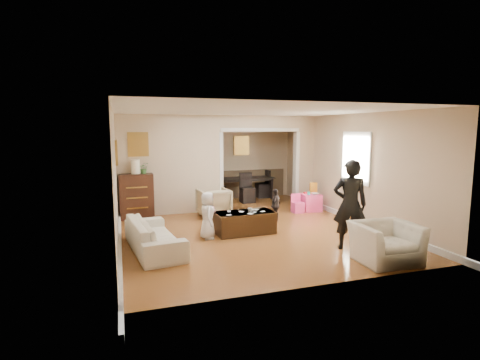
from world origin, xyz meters
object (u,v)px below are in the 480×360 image
object	(u,v)px
cyan_cup	(309,193)
dining_table	(241,188)
armchair_back	(214,202)
child_kneel_b	(210,214)
child_kneel_a	(208,216)
armchair_front	(385,243)
coffee_table	(245,223)
dresser	(137,196)
coffee_cup	(250,210)
table_lamp	(136,167)
adult_person	(350,205)
child_toddler	(276,205)
sofa	(154,235)
play_table	(311,202)

from	to	relation	value
cyan_cup	dining_table	world-z (taller)	dining_table
armchair_back	child_kneel_b	bearing A→B (deg)	68.79
child_kneel_a	armchair_front	bearing A→B (deg)	-123.69
coffee_table	child_kneel_b	size ratio (longest dim) A/B	1.52
dresser	coffee_cup	xyz separation A→B (m)	(2.24, -2.19, -0.05)
table_lamp	adult_person	size ratio (longest dim) A/B	0.21
coffee_cup	dining_table	distance (m)	4.04
armchair_back	coffee_table	world-z (taller)	armchair_back
dresser	child_toddler	world-z (taller)	dresser
dresser	coffee_table	xyz separation A→B (m)	(2.14, -2.14, -0.33)
sofa	dining_table	bearing A→B (deg)	-42.60
dresser	child_kneel_b	world-z (taller)	dresser
sofa	child_kneel_a	xyz separation A→B (m)	(1.11, 0.42, 0.20)
dining_table	coffee_cup	bearing A→B (deg)	-106.28
cyan_cup	adult_person	size ratio (longest dim) A/B	0.05
coffee_cup	dining_table	size ratio (longest dim) A/B	0.05
armchair_back	coffee_table	xyz separation A→B (m)	(0.25, -1.76, -0.12)
sofa	adult_person	world-z (taller)	adult_person
armchair_back	coffee_cup	world-z (taller)	armchair_back
child_kneel_b	child_kneel_a	bearing A→B (deg)	138.93
table_lamp	dining_table	bearing A→B (deg)	27.34
sofa	child_toddler	size ratio (longest dim) A/B	2.44
adult_person	table_lamp	bearing A→B (deg)	-19.98
armchair_back	child_kneel_a	xyz separation A→B (m)	(-0.60, -1.91, 0.13)
coffee_cup	child_kneel_a	bearing A→B (deg)	-173.99
coffee_table	play_table	size ratio (longest dim) A/B	2.59
armchair_back	armchair_front	bearing A→B (deg)	111.42
coffee_cup	child_toddler	bearing A→B (deg)	40.10
armchair_front	child_toddler	world-z (taller)	child_toddler
dresser	coffee_cup	bearing A→B (deg)	-44.31
adult_person	coffee_table	bearing A→B (deg)	-21.06
table_lamp	coffee_table	size ratio (longest dim) A/B	0.29
armchair_front	cyan_cup	distance (m)	3.94
sofa	coffee_table	bearing A→B (deg)	-81.13
sofa	cyan_cup	size ratio (longest dim) A/B	24.54
coffee_table	cyan_cup	xyz separation A→B (m)	(2.35, 1.51, 0.27)
table_lamp	child_toddler	size ratio (longest dim) A/B	0.45
coffee_cup	adult_person	xyz separation A→B (m)	(1.41, -1.56, 0.33)
armchair_back	cyan_cup	world-z (taller)	armchair_back
adult_person	child_kneel_b	xyz separation A→B (m)	(-2.21, 1.91, -0.43)
table_lamp	dining_table	world-z (taller)	table_lamp
child_kneel_b	dining_table	bearing A→B (deg)	-50.44
armchair_back	child_kneel_a	distance (m)	2.00
coffee_table	cyan_cup	size ratio (longest dim) A/B	15.56
coffee_cup	adult_person	bearing A→B (deg)	-47.87
table_lamp	armchair_back	bearing A→B (deg)	-11.35
dining_table	adult_person	distance (m)	5.49
table_lamp	play_table	distance (m)	4.75
dresser	coffee_cup	distance (m)	3.13
dining_table	child_toddler	size ratio (longest dim) A/B	2.48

